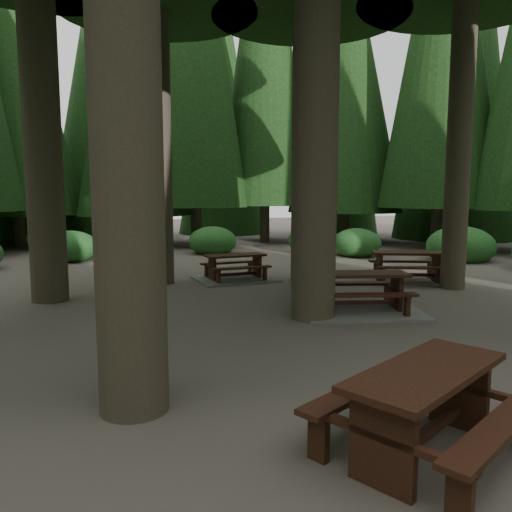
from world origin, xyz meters
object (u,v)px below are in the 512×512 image
object	(u,v)px
picnic_table_c	(235,271)
picnic_table_a	(361,298)
picnic_table_d	(408,262)
picnic_table_e	(426,397)

from	to	relation	value
picnic_table_c	picnic_table_a	bearing A→B (deg)	-76.43
picnic_table_d	picnic_table_e	world-z (taller)	same
picnic_table_e	picnic_table_a	bearing A→B (deg)	38.15
picnic_table_d	picnic_table_c	bearing A→B (deg)	-178.67
picnic_table_a	picnic_table_d	xyz separation A→B (m)	(2.98, 2.74, 0.27)
picnic_table_a	picnic_table_e	bearing A→B (deg)	-99.10
picnic_table_d	picnic_table_e	distance (m)	9.57
picnic_table_c	picnic_table_d	bearing A→B (deg)	-25.55
picnic_table_a	picnic_table_c	distance (m)	4.67
picnic_table_a	picnic_table_e	xyz separation A→B (m)	(-2.29, -5.24, 0.27)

